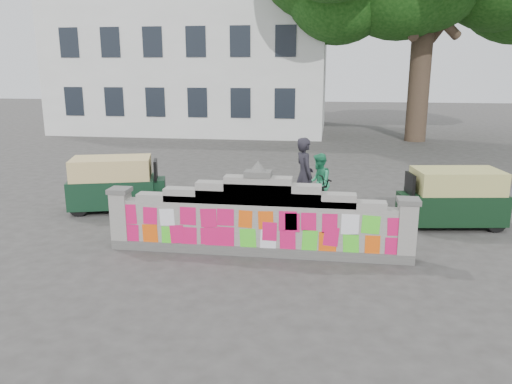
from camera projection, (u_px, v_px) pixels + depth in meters
ground at (258, 254)px, 10.62m from camera, size 100.00×100.00×0.00m
parapet_wall at (258, 220)px, 10.43m from camera, size 6.48×0.44×2.01m
building at (199, 65)px, 31.74m from camera, size 16.00×10.00×8.90m
cyclist_bike at (304, 200)px, 12.72m from camera, size 2.28×1.56×1.13m
cyclist_rider at (304, 185)px, 12.63m from camera, size 0.70×0.83×1.92m
pedestrian at (319, 183)px, 13.56m from camera, size 0.63×0.80×1.61m
rickshaw_left at (115, 183)px, 13.73m from camera, size 2.74×1.83×1.47m
rickshaw_right at (453, 197)px, 12.31m from camera, size 2.66×1.53×1.43m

